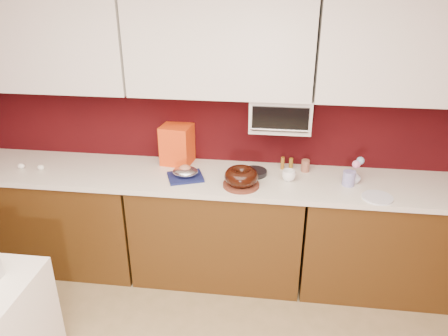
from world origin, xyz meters
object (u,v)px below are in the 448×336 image
pandoro_box (177,144)px  flower_vase (355,176)px  bundt_cake (241,176)px  blue_jar (349,178)px  coffee_mug (289,174)px  foil_ham_nest (185,172)px  toaster_oven (280,113)px

pandoro_box → flower_vase: pandoro_box is taller
bundt_cake → pandoro_box: 0.66m
bundt_cake → pandoro_box: (-0.55, 0.36, 0.08)m
pandoro_box → blue_jar: size_ratio=2.93×
bundt_cake → coffee_mug: 0.37m
foil_ham_nest → flower_vase: size_ratio=1.72×
toaster_oven → coffee_mug: (0.09, -0.17, -0.43)m
foil_ham_nest → blue_jar: (1.21, 0.04, -0.00)m
toaster_oven → flower_vase: 0.72m
toaster_oven → bundt_cake: size_ratio=1.83×
pandoro_box → blue_jar: pandoro_box is taller
coffee_mug → flower_vase: size_ratio=0.89×
pandoro_box → flower_vase: (1.38, -0.19, -0.10)m
toaster_oven → blue_jar: toaster_oven is taller
pandoro_box → blue_jar: (1.33, -0.24, -0.10)m
toaster_oven → flower_vase: toaster_oven is taller
toaster_oven → foil_ham_nest: size_ratio=2.34×
pandoro_box → foil_ham_nest: bearing=-58.1°
foil_ham_nest → coffee_mug: size_ratio=1.92×
foil_ham_nest → pandoro_box: pandoro_box is taller
pandoro_box → bundt_cake: bearing=-24.6°
pandoro_box → blue_jar: bearing=-1.7°
toaster_oven → coffee_mug: size_ratio=4.50×
pandoro_box → coffee_mug: 0.93m
toaster_oven → flower_vase: size_ratio=4.02×
pandoro_box → coffee_mug: bearing=-5.3°
blue_jar → coffee_mug: bearing=177.7°
foil_ham_nest → flower_vase: flower_vase is taller
coffee_mug → flower_vase: 0.48m
toaster_oven → blue_jar: (0.52, -0.18, -0.42)m
flower_vase → foil_ham_nest: bearing=-176.0°
bundt_cake → flower_vase: bundt_cake is taller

